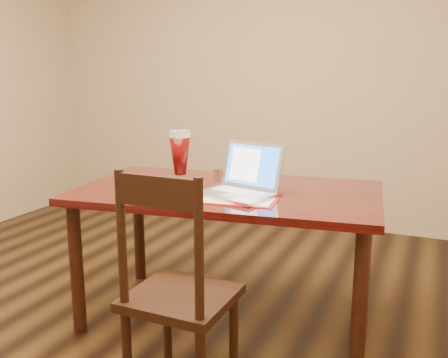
% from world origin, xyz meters
% --- Properties ---
extents(ground, '(5.00, 5.00, 0.00)m').
position_xyz_m(ground, '(0.00, 0.00, 0.00)').
color(ground, black).
rests_on(ground, ground).
extents(dining_table, '(1.72, 1.10, 1.08)m').
position_xyz_m(dining_table, '(0.43, 0.53, 0.68)').
color(dining_table, '#4E0E0A').
rests_on(dining_table, ground).
extents(dining_chair, '(0.44, 0.42, 1.01)m').
position_xyz_m(dining_chair, '(0.51, -0.19, 0.48)').
color(dining_chair, black).
rests_on(dining_chair, ground).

